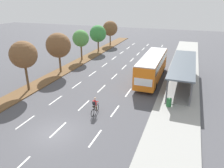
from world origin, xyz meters
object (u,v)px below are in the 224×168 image
(cyclist, at_px, (95,106))
(median_tree_fourth, at_px, (81,38))
(bus, at_px, (152,65))
(median_tree_farthest, at_px, (110,28))
(bus_shelter, at_px, (185,71))
(trash_bin, at_px, (169,102))
(median_tree_third, at_px, (58,45))
(median_tree_fifth, at_px, (98,34))
(median_tree_second, at_px, (23,55))

(cyclist, height_order, median_tree_fourth, median_tree_fourth)
(bus, xyz_separation_m, median_tree_farthest, (-13.72, 20.20, 1.87))
(bus_shelter, distance_m, cyclist, 13.37)
(median_tree_fourth, height_order, trash_bin, median_tree_fourth)
(median_tree_fourth, bearing_deg, median_tree_third, -88.22)
(median_tree_fourth, relative_size, trash_bin, 6.25)
(bus, bearing_deg, cyclist, -106.72)
(median_tree_third, distance_m, median_tree_fourth, 7.30)
(cyclist, bearing_deg, bus_shelter, 54.72)
(cyclist, bearing_deg, median_tree_third, 136.23)
(median_tree_fifth, bearing_deg, cyclist, -67.12)
(bus, xyz_separation_m, median_tree_second, (-13.40, -8.97, 2.41))
(bus, bearing_deg, median_tree_second, -146.19)
(median_tree_farthest, bearing_deg, trash_bin, -58.65)
(bus_shelter, xyz_separation_m, bus, (-4.28, 0.50, 0.20))
(bus, distance_m, median_tree_second, 16.30)
(cyclist, bearing_deg, median_tree_second, 166.46)
(trash_bin, bearing_deg, cyclist, -150.11)
(bus, distance_m, median_tree_fifth, 18.87)
(bus, xyz_separation_m, median_tree_fifth, (-13.66, 12.91, 1.68))
(trash_bin, bearing_deg, median_tree_third, 160.60)
(cyclist, bearing_deg, median_tree_fifth, 112.88)
(bus_shelter, height_order, bus, bus)
(cyclist, bearing_deg, trash_bin, 29.89)
(cyclist, distance_m, median_tree_third, 14.41)
(bus, bearing_deg, median_tree_fourth, 157.81)
(median_tree_fourth, bearing_deg, trash_bin, -37.86)
(cyclist, height_order, median_tree_second, median_tree_second)
(bus, height_order, median_tree_second, median_tree_second)
(median_tree_second, height_order, median_tree_fourth, median_tree_second)
(median_tree_fifth, distance_m, median_tree_farthest, 7.30)
(median_tree_fifth, bearing_deg, bus, -43.37)
(median_tree_second, bearing_deg, median_tree_third, 91.11)
(cyclist, xyz_separation_m, median_tree_third, (-10.12, 9.70, 3.36))
(bus_shelter, bearing_deg, median_tree_fourth, 161.30)
(bus, relative_size, median_tree_fourth, 2.13)
(bus, xyz_separation_m, median_tree_third, (-13.54, -1.68, 2.08))
(median_tree_second, relative_size, median_tree_third, 1.02)
(median_tree_third, bearing_deg, median_tree_fourth, 91.78)
(median_tree_second, height_order, trash_bin, median_tree_second)
(cyclist, relative_size, median_tree_second, 0.31)
(median_tree_second, distance_m, median_tree_fifth, 21.89)
(bus_shelter, relative_size, median_tree_fourth, 2.57)
(bus, relative_size, median_tree_second, 1.90)
(median_tree_farthest, bearing_deg, median_tree_third, -89.53)
(bus, bearing_deg, median_tree_farthest, 124.18)
(cyclist, bearing_deg, median_tree_fourth, 121.34)
(median_tree_third, distance_m, trash_bin, 18.10)
(median_tree_third, xyz_separation_m, median_tree_fourth, (-0.23, 7.29, -0.20))
(bus_shelter, distance_m, median_tree_fifth, 22.47)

